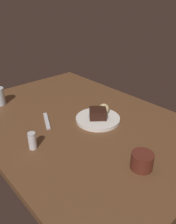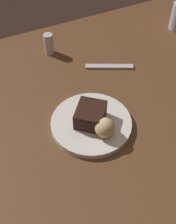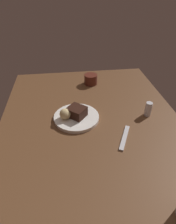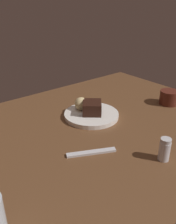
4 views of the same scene
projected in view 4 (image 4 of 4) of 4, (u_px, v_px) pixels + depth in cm
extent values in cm
cube|color=brown|center=(87.00, 133.00, 86.85)|extent=(120.00, 84.00, 3.00)
cylinder|color=white|center=(91.00, 115.00, 94.94)|extent=(21.06, 21.06, 1.63)
cube|color=black|center=(92.00, 108.00, 93.44)|extent=(10.35, 10.44, 4.63)
sphere|color=#DBC184|center=(81.00, 104.00, 96.40)|extent=(5.03, 5.03, 5.03)
cylinder|color=silver|center=(164.00, 151.00, 69.48)|extent=(3.21, 3.21, 5.79)
cylinder|color=silver|center=(166.00, 141.00, 67.96)|extent=(3.05, 3.05, 1.20)
cylinder|color=#562319|center=(169.00, 97.00, 105.10)|extent=(7.87, 7.87, 5.98)
cube|color=silver|center=(91.00, 152.00, 73.21)|extent=(14.26, 8.23, 0.70)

